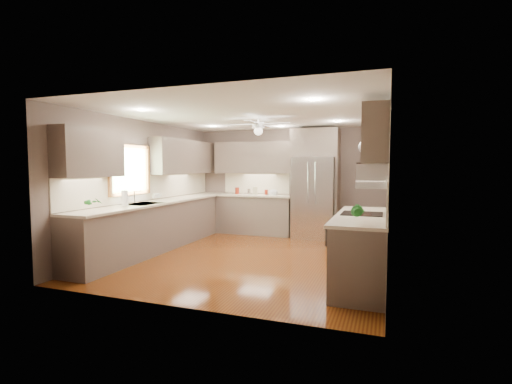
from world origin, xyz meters
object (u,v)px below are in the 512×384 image
Objects in this scene: canister_b at (249,191)px; potted_plant_left at (94,202)px; soap_bottle at (157,196)px; refrigerator at (315,185)px; potted_plant_right at (358,211)px; stool at (339,234)px; canister_d at (266,192)px; canister_c at (255,191)px; canister_a at (237,191)px; microwave at (372,176)px; paper_towel at (125,198)px; bowl at (273,194)px.

potted_plant_left is at bearing -105.06° from canister_b.
refrigerator reaches higher than soap_bottle.
potted_plant_right is 3.30m from stool.
canister_d reaches higher than stool.
canister_c is 1.03× the size of soap_bottle.
canister_b is 2.50m from stool.
microwave reaches higher than canister_a.
canister_c is 0.08× the size of refrigerator.
potted_plant_right reaches higher than canister_d.
canister_a is at bearing -179.55° from canister_b.
potted_plant_right reaches higher than paper_towel.
bowl is at bearing -3.45° from canister_c.
microwave reaches higher than canister_c.
stool is at bearing -18.70° from canister_b.
canister_b reaches higher than bowl.
canister_d is at bearing 2.10° from canister_a.
canister_d is 0.23× the size of stool.
soap_bottle is 4.39m from potted_plant_right.
canister_b is 0.24× the size of stool.
potted_plant_left is 4.66m from refrigerator.
refrigerator is at bearing 116.09° from microwave.
potted_plant_right is at bearing -58.57° from canister_d.
refrigerator is at bearing 50.29° from paper_towel.
paper_towel is (-3.96, -0.46, -0.40)m from microwave.
bowl is at bearing 119.73° from potted_plant_right.
canister_b is at bearing 60.69° from soap_bottle.
stool is at bearing 108.81° from microwave.
bowl is at bearing -3.13° from canister_b.
canister_a is 0.82× the size of canister_c.
canister_d is 4.20m from potted_plant_left.
microwave reaches higher than stool.
refrigerator is (2.66, 3.83, 0.11)m from potted_plant_left.
refrigerator is at bearing -2.59° from canister_b.
canister_c is 0.92× the size of bowl.
refrigerator is at bearing -2.10° from canister_a.
soap_bottle is at bearing -112.49° from canister_a.
microwave is 2.47m from stool.
microwave reaches higher than potted_plant_right.
microwave is 1.04× the size of stool.
paper_towel reaches higher than canister_d.
paper_towel is (-1.64, -3.20, 0.11)m from bowl.
canister_b is 0.16m from canister_c.
microwave is 2.02× the size of paper_towel.
refrigerator is 3.03m from microwave.
potted_plant_left is (-1.21, -3.89, 0.05)m from canister_c.
refrigerator reaches higher than canister_b.
refrigerator is 1.34m from stool.
potted_plant_left reaches higher than canister_d.
potted_plant_right is at bearing -55.55° from canister_c.
canister_d is (0.43, 0.02, -0.01)m from canister_b.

